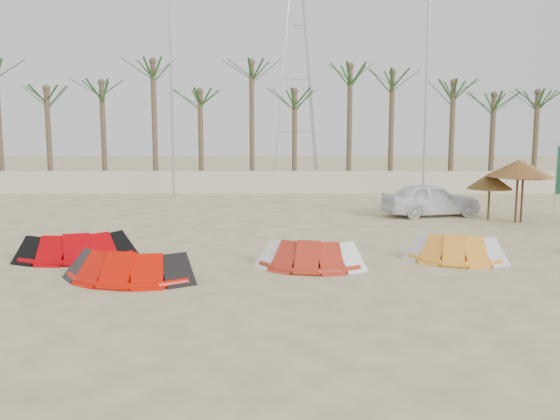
{
  "coord_description": "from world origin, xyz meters",
  "views": [
    {
      "loc": [
        0.06,
        -14.74,
        4.31
      ],
      "look_at": [
        0.0,
        6.0,
        1.3
      ],
      "focal_mm": 40.0,
      "sensor_mm": 36.0,
      "label": 1
    }
  ],
  "objects_px": {
    "parasol_left": "(490,181)",
    "parasol_right": "(524,169)",
    "kite_red_mid": "(130,263)",
    "kite_red_right": "(309,253)",
    "kite_red_left": "(80,244)",
    "car": "(431,199)",
    "kite_orange": "(452,247)",
    "parasol_mid": "(518,168)"
  },
  "relations": [
    {
      "from": "kite_red_left",
      "to": "car",
      "type": "xyz_separation_m",
      "value": [
        13.09,
        8.65,
        0.33
      ]
    },
    {
      "from": "parasol_right",
      "to": "kite_red_right",
      "type": "bearing_deg",
      "value": -139.02
    },
    {
      "from": "kite_red_left",
      "to": "kite_red_mid",
      "type": "relative_size",
      "value": 1.01
    },
    {
      "from": "parasol_left",
      "to": "kite_red_mid",
      "type": "bearing_deg",
      "value": -142.56
    },
    {
      "from": "kite_red_left",
      "to": "parasol_right",
      "type": "distance_m",
      "value": 18.02
    },
    {
      "from": "parasol_mid",
      "to": "parasol_right",
      "type": "xyz_separation_m",
      "value": [
        0.27,
        0.11,
        -0.04
      ]
    },
    {
      "from": "parasol_right",
      "to": "parasol_left",
      "type": "bearing_deg",
      "value": 157.62
    },
    {
      "from": "parasol_left",
      "to": "parasol_mid",
      "type": "distance_m",
      "value": 1.28
    },
    {
      "from": "kite_red_mid",
      "to": "kite_orange",
      "type": "relative_size",
      "value": 1.16
    },
    {
      "from": "car",
      "to": "parasol_mid",
      "type": "bearing_deg",
      "value": -134.09
    },
    {
      "from": "kite_red_mid",
      "to": "parasol_right",
      "type": "bearing_deg",
      "value": 33.63
    },
    {
      "from": "kite_red_mid",
      "to": "car",
      "type": "bearing_deg",
      "value": 45.95
    },
    {
      "from": "kite_red_right",
      "to": "kite_orange",
      "type": "distance_m",
      "value": 4.56
    },
    {
      "from": "car",
      "to": "parasol_left",
      "type": "bearing_deg",
      "value": -132.92
    },
    {
      "from": "parasol_left",
      "to": "parasol_right",
      "type": "bearing_deg",
      "value": -22.38
    },
    {
      "from": "parasol_left",
      "to": "parasol_right",
      "type": "xyz_separation_m",
      "value": [
        1.22,
        -0.5,
        0.54
      ]
    },
    {
      "from": "kite_red_mid",
      "to": "kite_red_right",
      "type": "xyz_separation_m",
      "value": [
        4.96,
        1.4,
        -0.0
      ]
    },
    {
      "from": "kite_red_right",
      "to": "parasol_right",
      "type": "bearing_deg",
      "value": 40.98
    },
    {
      "from": "kite_red_mid",
      "to": "kite_orange",
      "type": "xyz_separation_m",
      "value": [
        9.43,
        2.28,
        -0.0
      ]
    },
    {
      "from": "parasol_mid",
      "to": "car",
      "type": "xyz_separation_m",
      "value": [
        -3.17,
        1.83,
        -1.55
      ]
    },
    {
      "from": "kite_orange",
      "to": "kite_red_right",
      "type": "bearing_deg",
      "value": -168.82
    },
    {
      "from": "car",
      "to": "parasol_right",
      "type": "bearing_deg",
      "value": -130.71
    },
    {
      "from": "kite_red_left",
      "to": "parasol_right",
      "type": "height_order",
      "value": "parasol_right"
    },
    {
      "from": "parasol_mid",
      "to": "parasol_right",
      "type": "height_order",
      "value": "parasol_mid"
    },
    {
      "from": "parasol_left",
      "to": "parasol_right",
      "type": "height_order",
      "value": "parasol_right"
    },
    {
      "from": "parasol_mid",
      "to": "car",
      "type": "height_order",
      "value": "parasol_mid"
    },
    {
      "from": "kite_red_mid",
      "to": "parasol_right",
      "type": "distance_m",
      "value": 17.29
    },
    {
      "from": "car",
      "to": "kite_red_mid",
      "type": "bearing_deg",
      "value": 121.84
    },
    {
      "from": "parasol_mid",
      "to": "parasol_right",
      "type": "bearing_deg",
      "value": 21.81
    },
    {
      "from": "kite_red_mid",
      "to": "kite_orange",
      "type": "distance_m",
      "value": 9.71
    },
    {
      "from": "kite_red_left",
      "to": "parasol_mid",
      "type": "bearing_deg",
      "value": 22.74
    },
    {
      "from": "kite_red_mid",
      "to": "parasol_right",
      "type": "relative_size",
      "value": 1.46
    },
    {
      "from": "kite_orange",
      "to": "parasol_mid",
      "type": "distance_m",
      "value": 8.7
    },
    {
      "from": "kite_red_left",
      "to": "parasol_left",
      "type": "relative_size",
      "value": 1.86
    },
    {
      "from": "kite_red_left",
      "to": "parasol_mid",
      "type": "distance_m",
      "value": 17.73
    },
    {
      "from": "kite_red_right",
      "to": "car",
      "type": "relative_size",
      "value": 0.75
    },
    {
      "from": "kite_red_mid",
      "to": "parasol_left",
      "type": "distance_m",
      "value": 16.54
    },
    {
      "from": "parasol_left",
      "to": "parasol_mid",
      "type": "height_order",
      "value": "parasol_mid"
    },
    {
      "from": "parasol_mid",
      "to": "car",
      "type": "relative_size",
      "value": 0.6
    },
    {
      "from": "kite_red_mid",
      "to": "parasol_mid",
      "type": "xyz_separation_m",
      "value": [
        14.05,
        9.41,
        1.87
      ]
    },
    {
      "from": "parasol_left",
      "to": "parasol_right",
      "type": "relative_size",
      "value": 0.79
    },
    {
      "from": "kite_red_mid",
      "to": "parasol_mid",
      "type": "height_order",
      "value": "parasol_mid"
    }
  ]
}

